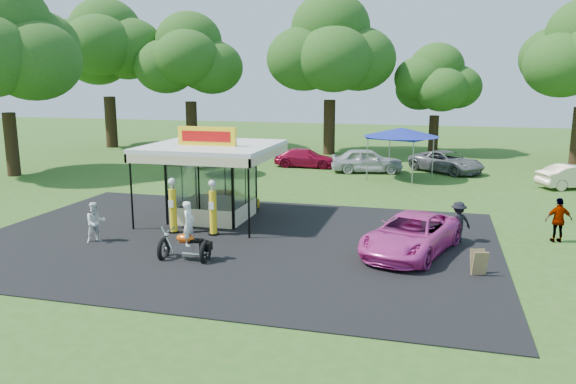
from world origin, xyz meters
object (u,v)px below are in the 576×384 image
at_px(pink_sedan, 411,235).
at_px(bg_car_e, 574,177).
at_px(bg_car_c, 367,160).
at_px(tent_west, 207,136).
at_px(gas_pump_right, 213,209).
at_px(spectator_east_a, 458,222).
at_px(spectator_east_b, 559,220).
at_px(gas_pump_left, 173,207).
at_px(a_frame_sign, 479,263).
at_px(spectator_west, 95,222).
at_px(gas_station_kiosk, 213,180).
at_px(bg_car_a, 186,154).
at_px(motorcycle, 187,237).
at_px(kiosk_car, 231,199).
at_px(bg_car_b, 306,158).
at_px(tent_east, 401,133).
at_px(bg_car_d, 446,162).

xyz_separation_m(pink_sedan, bg_car_e, (8.40, 14.94, -0.03)).
bearing_deg(bg_car_c, tent_west, 98.82).
distance_m(gas_pump_right, spectator_east_a, 9.55).
relative_size(spectator_east_b, bg_car_e, 0.42).
relative_size(spectator_east_a, bg_car_c, 0.34).
xyz_separation_m(gas_pump_left, tent_west, (-4.21, 13.50, 1.46)).
height_order(a_frame_sign, spectator_west, spectator_west).
distance_m(gas_station_kiosk, bg_car_c, 15.43).
bearing_deg(bg_car_a, pink_sedan, -110.96).
bearing_deg(motorcycle, kiosk_car, 97.62).
height_order(gas_pump_left, kiosk_car, gas_pump_left).
bearing_deg(bg_car_b, a_frame_sign, -152.28).
relative_size(gas_station_kiosk, pink_sedan, 1.05).
xyz_separation_m(gas_pump_left, bg_car_a, (-7.25, 16.67, -0.27)).
bearing_deg(spectator_east_a, tent_east, -104.47).
bearing_deg(gas_pump_right, tent_west, 113.78).
xyz_separation_m(bg_car_b, bg_car_d, (9.65, 0.19, 0.06)).
distance_m(motorcycle, tent_east, 19.25).
distance_m(bg_car_d, bg_car_e, 8.03).
xyz_separation_m(bg_car_c, tent_west, (-9.89, -3.64, 1.75)).
bearing_deg(gas_station_kiosk, spectator_east_a, -5.31).
xyz_separation_m(kiosk_car, tent_east, (7.32, 10.32, 2.44)).
relative_size(gas_pump_right, spectator_east_a, 1.42).
height_order(spectator_east_b, tent_west, tent_west).
relative_size(motorcycle, tent_west, 0.54).
bearing_deg(gas_pump_right, motorcycle, -83.28).
distance_m(gas_pump_left, bg_car_a, 18.19).
bearing_deg(bg_car_b, motorcycle, -177.08).
xyz_separation_m(motorcycle, bg_car_e, (15.78, 17.75, -0.17)).
bearing_deg(tent_west, bg_car_b, 42.10).
xyz_separation_m(a_frame_sign, spectator_east_b, (3.17, 4.79, 0.44)).
relative_size(kiosk_car, tent_west, 0.70).
xyz_separation_m(a_frame_sign, bg_car_b, (-10.50, 20.46, 0.22)).
distance_m(motorcycle, bg_car_c, 20.55).
distance_m(pink_sedan, spectator_east_b, 6.17).
xyz_separation_m(gas_station_kiosk, spectator_east_b, (14.17, 0.12, -0.91)).
xyz_separation_m(spectator_east_a, bg_car_e, (6.73, 13.05, -0.12)).
xyz_separation_m(bg_car_d, bg_car_e, (7.02, -3.90, -0.03)).
relative_size(spectator_east_b, bg_car_c, 0.36).
xyz_separation_m(pink_sedan, spectator_west, (-11.75, -1.67, 0.08)).
distance_m(gas_station_kiosk, gas_pump_right, 2.75).
height_order(spectator_east_b, bg_car_a, spectator_east_b).
bearing_deg(gas_pump_right, bg_car_e, 42.00).
xyz_separation_m(pink_sedan, bg_car_d, (1.37, 18.84, -0.00)).
relative_size(gas_pump_left, pink_sedan, 0.45).
bearing_deg(bg_car_e, gas_pump_right, 106.36).
xyz_separation_m(motorcycle, spectator_west, (-4.36, 1.14, -0.06)).
relative_size(pink_sedan, spectator_east_a, 3.19).
bearing_deg(kiosk_car, tent_west, 29.29).
xyz_separation_m(gas_station_kiosk, a_frame_sign, (11.00, -4.67, -1.35)).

